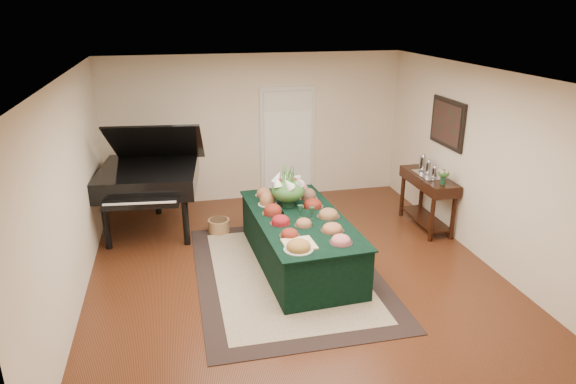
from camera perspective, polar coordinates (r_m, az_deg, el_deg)
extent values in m
plane|color=black|center=(7.28, 0.53, -8.58)|extent=(6.00, 6.00, 0.00)
cube|color=black|center=(7.17, -0.06, -9.03)|extent=(2.46, 3.44, 0.01)
cube|color=beige|center=(7.17, -0.06, -8.98)|extent=(1.97, 2.95, 0.01)
cube|color=silver|center=(9.74, -0.06, 5.53)|extent=(1.05, 0.04, 2.10)
cube|color=white|center=(9.74, -0.03, 5.22)|extent=(0.90, 0.06, 2.00)
cube|color=black|center=(7.29, 1.29, -5.45)|extent=(1.27, 2.54, 0.71)
cube|color=black|center=(7.14, 1.31, -2.86)|extent=(1.33, 2.60, 0.02)
cylinder|color=silver|center=(7.24, -1.69, -2.38)|extent=(0.31, 0.31, 0.01)
ellipsoid|color=maroon|center=(7.22, -1.70, -1.98)|extent=(0.26, 0.26, 0.10)
cylinder|color=silver|center=(6.92, -0.82, -3.49)|extent=(0.30, 0.30, 0.01)
ellipsoid|color=maroon|center=(6.90, -0.83, -3.13)|extent=(0.25, 0.25, 0.08)
cylinder|color=#AEB7AD|center=(7.58, -2.30, -1.36)|extent=(0.28, 0.28, 0.01)
ellipsoid|color=#B16A3F|center=(7.55, -2.31, -0.83)|extent=(0.23, 0.23, 0.14)
cylinder|color=silver|center=(6.40, 5.90, -5.63)|extent=(0.29, 0.29, 0.01)
ellipsoid|color=#E17073|center=(6.38, 5.91, -5.28)|extent=(0.24, 0.24, 0.07)
cylinder|color=silver|center=(8.13, 1.46, 0.17)|extent=(0.27, 0.27, 0.01)
ellipsoid|color=#E17073|center=(8.12, 1.46, 0.48)|extent=(0.22, 0.22, 0.08)
cylinder|color=silver|center=(7.93, -2.70, -0.38)|extent=(0.27, 0.27, 0.01)
ellipsoid|color=#B16A3F|center=(7.91, -2.71, -0.04)|extent=(0.22, 0.22, 0.09)
cylinder|color=silver|center=(6.55, 0.18, -4.91)|extent=(0.27, 0.27, 0.01)
ellipsoid|color=maroon|center=(6.53, 0.18, -4.58)|extent=(0.22, 0.22, 0.07)
cylinder|color=silver|center=(7.50, 2.75, -1.60)|extent=(0.32, 0.32, 0.01)
ellipsoid|color=maroon|center=(7.48, 2.76, -1.27)|extent=(0.26, 0.26, 0.08)
cylinder|color=silver|center=(6.72, 4.94, -4.29)|extent=(0.31, 0.31, 0.01)
ellipsoid|color=#B16A3F|center=(6.70, 4.95, -3.96)|extent=(0.26, 0.26, 0.07)
cylinder|color=#AEB7AD|center=(6.20, 1.17, -6.39)|extent=(0.36, 0.36, 0.01)
ellipsoid|color=#B07733|center=(6.18, 1.18, -5.95)|extent=(0.30, 0.30, 0.09)
cylinder|color=silver|center=(7.16, 4.51, -2.72)|extent=(0.33, 0.33, 0.01)
ellipsoid|color=#98633C|center=(7.14, 4.52, -2.38)|extent=(0.27, 0.27, 0.08)
cylinder|color=silver|center=(7.98, -0.58, -0.20)|extent=(0.29, 0.29, 0.01)
ellipsoid|color=#B07733|center=(7.97, -0.58, 0.09)|extent=(0.24, 0.24, 0.07)
cylinder|color=silver|center=(7.80, 2.28, -0.72)|extent=(0.28, 0.28, 0.01)
ellipsoid|color=brown|center=(7.78, 2.29, -0.28)|extent=(0.23, 0.23, 0.12)
cylinder|color=silver|center=(6.86, 1.76, -3.71)|extent=(0.26, 0.26, 0.01)
ellipsoid|color=#98633C|center=(6.84, 1.76, -3.40)|extent=(0.21, 0.21, 0.07)
cube|color=tan|center=(6.33, 1.24, -5.79)|extent=(0.40, 0.40, 0.02)
ellipsoid|color=beige|center=(6.33, 0.62, -5.31)|extent=(0.14, 0.14, 0.08)
ellipsoid|color=beige|center=(6.38, 1.78, -5.13)|extent=(0.12, 0.12, 0.07)
cube|color=#FCAB27|center=(6.26, 1.90, -5.75)|extent=(0.11, 0.10, 0.05)
cylinder|color=#153521|center=(7.50, 0.02, -0.83)|extent=(0.19, 0.19, 0.19)
ellipsoid|color=#305F26|center=(7.45, 0.02, 0.17)|extent=(0.49, 0.49, 0.32)
cylinder|color=black|center=(8.19, -19.54, -3.53)|extent=(0.10, 0.10, 0.75)
cylinder|color=black|center=(8.00, -11.28, -3.27)|extent=(0.10, 0.10, 0.75)
cylinder|color=black|center=(9.31, -14.34, -0.16)|extent=(0.10, 0.10, 0.75)
cube|color=black|center=(8.49, -15.20, 1.64)|extent=(1.66, 1.76, 0.32)
cube|color=black|center=(7.67, -16.02, -1.28)|extent=(1.09, 0.33, 0.10)
cube|color=black|center=(8.47, -14.37, 5.28)|extent=(1.56, 1.31, 0.83)
cylinder|color=olive|center=(8.44, -7.68, -3.76)|extent=(0.35, 0.35, 0.22)
cylinder|color=black|center=(8.26, 15.69, -3.01)|extent=(0.07, 0.07, 0.72)
cylinder|color=black|center=(8.43, 17.85, -2.76)|extent=(0.07, 0.07, 0.72)
cylinder|color=black|center=(9.15, 12.58, -0.47)|extent=(0.07, 0.07, 0.72)
cylinder|color=black|center=(9.30, 14.59, -0.30)|extent=(0.07, 0.07, 0.72)
cube|color=black|center=(8.63, 15.37, 1.21)|extent=(0.45, 1.27, 0.18)
cube|color=black|center=(8.86, 14.99, -2.84)|extent=(0.38, 1.12, 0.03)
cube|color=silver|center=(8.62, 15.36, 1.88)|extent=(0.34, 0.58, 0.02)
cylinder|color=#153521|center=(8.23, 16.84, 1.28)|extent=(0.09, 0.09, 0.13)
ellipsoid|color=pink|center=(8.19, 16.92, 2.07)|extent=(0.19, 0.19, 0.13)
cube|color=black|center=(8.50, 17.31, 7.32)|extent=(0.04, 0.95, 0.75)
cube|color=#48131B|center=(8.48, 17.16, 7.32)|extent=(0.01, 0.82, 0.62)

